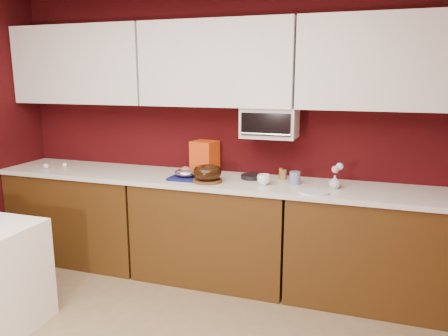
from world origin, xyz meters
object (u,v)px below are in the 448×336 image
bundt_cake (207,172)px  pandoro_box (205,157)px  foil_ham_nest (186,173)px  blue_jar (295,178)px  coffee_mug (264,178)px  toaster_oven (270,122)px  flower_vase (335,181)px

bundt_cake → pandoro_box: bearing=114.0°
foil_ham_nest → blue_jar: bearing=7.9°
foil_ham_nest → coffee_mug: bearing=2.0°
toaster_oven → flower_vase: toaster_oven is taller
coffee_mug → foil_ham_nest: bearing=-178.0°
foil_ham_nest → flower_vase: bearing=4.2°
toaster_oven → coffee_mug: size_ratio=4.47×
toaster_oven → coffee_mug: (0.01, -0.24, -0.42)m
bundt_cake → coffee_mug: size_ratio=2.34×
foil_ham_nest → pandoro_box: (0.06, 0.30, 0.09)m
toaster_oven → blue_jar: size_ratio=4.43×
bundt_cake → pandoro_box: pandoro_box is taller
blue_jar → flower_vase: flower_vase is taller
foil_ham_nest → blue_jar: blue_jar is taller
toaster_oven → pandoro_box: (-0.60, 0.04, -0.33)m
pandoro_box → flower_vase: bearing=1.5°
blue_jar → toaster_oven: bearing=151.2°
bundt_cake → coffee_mug: (0.46, 0.06, -0.03)m
pandoro_box → flower_vase: size_ratio=2.48×
blue_jar → flower_vase: bearing=-6.6°
toaster_oven → flower_vase: (0.56, -0.17, -0.42)m
bundt_cake → foil_ham_nest: bearing=169.9°
toaster_oven → pandoro_box: toaster_oven is taller
foil_ham_nest → pandoro_box: bearing=78.8°
pandoro_box → blue_jar: 0.86m
foil_ham_nest → pandoro_box: 0.32m
pandoro_box → coffee_mug: bearing=-12.6°
pandoro_box → coffee_mug: 0.67m
bundt_cake → pandoro_box: size_ratio=0.83×
foil_ham_nest → pandoro_box: size_ratio=0.67×
bundt_cake → blue_jar: (0.69, 0.16, -0.03)m
foil_ham_nest → pandoro_box: pandoro_box is taller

